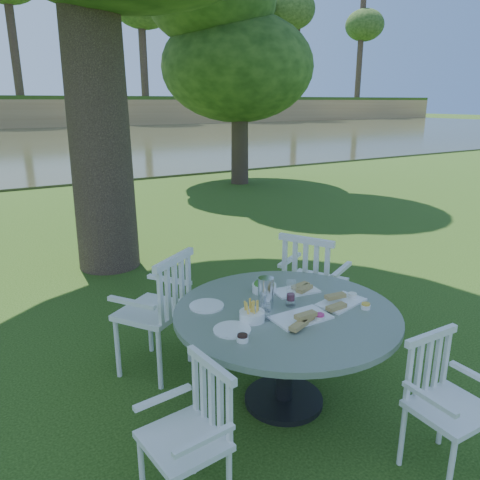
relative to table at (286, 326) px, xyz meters
name	(u,v)px	position (x,y,z in m)	size (l,w,h in m)	color
ground	(251,332)	(0.37, 1.01, -0.60)	(140.00, 140.00, 0.00)	#18360B
table	(286,326)	(0.00, 0.00, 0.00)	(1.52, 1.52, 0.72)	black
chair_ne	(310,279)	(0.75, 0.65, -0.02)	(0.64, 0.65, 0.98)	silver
chair_nw	(163,305)	(-0.57, 0.81, -0.02)	(0.67, 0.66, 0.98)	silver
chair_sw	(196,425)	(-0.90, -0.45, -0.12)	(0.42, 0.44, 0.81)	silver
chair_se	(440,393)	(0.41, -0.93, -0.12)	(0.42, 0.39, 0.81)	silver
tableware	(275,302)	(-0.05, 0.07, 0.16)	(1.17, 0.74, 0.21)	white
river	(2,145)	(0.37, 24.01, -0.60)	(100.00, 28.00, 0.12)	#31351F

